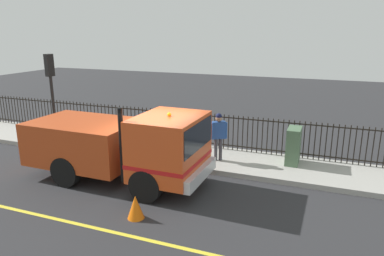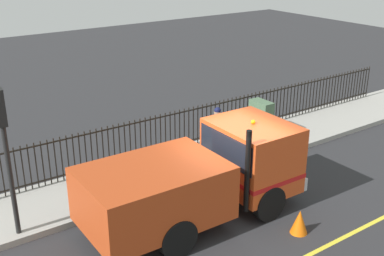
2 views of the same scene
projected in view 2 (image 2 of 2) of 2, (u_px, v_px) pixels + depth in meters
The scene contains 9 objects.
ground_plane at pixel (230, 206), 13.37m from camera, with size 56.86×56.86×0.00m, color #2B2B2D.
sidewalk_slab at pixel (176, 167), 15.40m from camera, with size 2.49×25.84×0.17m, color #A3A099.
lane_marking at pixel (307, 256), 11.24m from camera, with size 0.12×23.26×0.01m, color yellow.
work_truck at pixel (207, 172), 12.43m from camera, with size 2.41×5.90×2.65m.
worker_standing at pixel (217, 127), 15.52m from camera, with size 0.44×0.55×1.73m.
iron_fence at pixel (158, 134), 15.91m from camera, with size 0.04×22.00×1.39m.
traffic_light_near at pixel (4, 134), 10.90m from camera, with size 0.33×0.25×3.64m.
utility_cabinet at pixel (261, 118), 17.54m from camera, with size 0.89×0.44×1.27m, color #4C6B4C.
traffic_cone at pixel (299, 222), 12.04m from camera, with size 0.44×0.44×0.62m, color orange.
Camera 2 is at (-8.95, 7.56, 6.86)m, focal length 45.52 mm.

